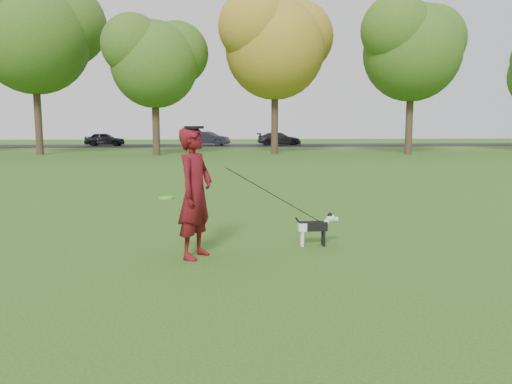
{
  "coord_description": "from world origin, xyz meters",
  "views": [
    {
      "loc": [
        -0.26,
        -8.08,
        2.06
      ],
      "look_at": [
        0.44,
        0.04,
        0.95
      ],
      "focal_mm": 35.0,
      "sensor_mm": 36.0,
      "label": 1
    }
  ],
  "objects": [
    {
      "name": "man",
      "position": [
        -0.54,
        -0.45,
        1.01
      ],
      "size": [
        0.77,
        0.88,
        2.03
      ],
      "primitive_type": "imported",
      "rotation": [
        0.0,
        0.0,
        1.1
      ],
      "color": "#530B0D",
      "rests_on": "ground"
    },
    {
      "name": "tree_row",
      "position": [
        -1.43,
        26.07,
        7.41
      ],
      "size": [
        51.74,
        8.86,
        12.01
      ],
      "color": "#38281C",
      "rests_on": "ground"
    },
    {
      "name": "dog",
      "position": [
        1.48,
        0.12,
        0.35
      ],
      "size": [
        0.76,
        0.15,
        0.58
      ],
      "color": "black",
      "rests_on": "ground"
    },
    {
      "name": "car_right",
      "position": [
        6.11,
        40.0,
        0.63
      ],
      "size": [
        4.31,
        1.92,
        1.23
      ],
      "primitive_type": "imported",
      "rotation": [
        0.0,
        0.0,
        1.62
      ],
      "color": "black",
      "rests_on": "road"
    },
    {
      "name": "car_mid",
      "position": [
        -0.74,
        40.0,
        0.68
      ],
      "size": [
        4.27,
        2.56,
        1.33
      ],
      "primitive_type": "imported",
      "rotation": [
        0.0,
        0.0,
        1.26
      ],
      "color": "black",
      "rests_on": "road"
    },
    {
      "name": "road",
      "position": [
        0.0,
        40.0,
        0.01
      ],
      "size": [
        120.0,
        7.0,
        0.02
      ],
      "primitive_type": "cube",
      "color": "black",
      "rests_on": "ground"
    },
    {
      "name": "car_left",
      "position": [
        -10.4,
        40.0,
        0.64
      ],
      "size": [
        3.74,
        1.75,
        1.24
      ],
      "primitive_type": "imported",
      "rotation": [
        0.0,
        0.0,
        1.49
      ],
      "color": "black",
      "rests_on": "road"
    },
    {
      "name": "ground",
      "position": [
        0.0,
        0.0,
        0.0
      ],
      "size": [
        120.0,
        120.0,
        0.0
      ],
      "primitive_type": "plane",
      "color": "#285116",
      "rests_on": "ground"
    },
    {
      "name": "man_held_items",
      "position": [
        0.75,
        -0.2,
        0.9
      ],
      "size": [
        2.67,
        0.82,
        1.65
      ],
      "color": "#42E51C",
      "rests_on": "ground"
    }
  ]
}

